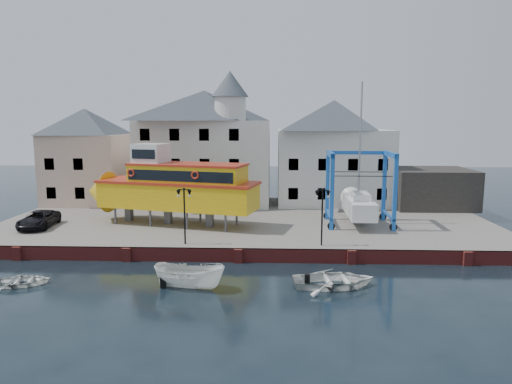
{
  "coord_description": "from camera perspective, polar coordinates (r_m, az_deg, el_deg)",
  "views": [
    {
      "loc": [
        2.48,
        -31.17,
        9.95
      ],
      "look_at": [
        1.0,
        7.0,
        4.0
      ],
      "focal_mm": 32.0,
      "sensor_mm": 36.0,
      "label": 1
    }
  ],
  "objects": [
    {
      "name": "building_white_right",
      "position": [
        50.7,
        9.64,
        4.94
      ],
      "size": [
        12.0,
        8.0,
        11.2
      ],
      "color": "silver",
      "rests_on": "hardstanding"
    },
    {
      "name": "motorboat_a",
      "position": [
        28.32,
        -8.3,
        -11.81
      ],
      "size": [
        4.73,
        2.52,
        1.73
      ],
      "primitive_type": "imported",
      "rotation": [
        0.0,
        0.0,
        1.38
      ],
      "color": "white",
      "rests_on": "ground"
    },
    {
      "name": "building_pink",
      "position": [
        53.4,
        -20.4,
        4.22
      ],
      "size": [
        8.0,
        7.0,
        10.3
      ],
      "color": "#D5A890",
      "rests_on": "hardstanding"
    },
    {
      "name": "building_white_main",
      "position": [
        50.17,
        -6.24,
        5.82
      ],
      "size": [
        14.0,
        8.3,
        14.0
      ],
      "color": "silver",
      "rests_on": "hardstanding"
    },
    {
      "name": "shed_dark",
      "position": [
        51.4,
        20.95,
        0.49
      ],
      "size": [
        8.0,
        7.0,
        4.0
      ],
      "primitive_type": "cube",
      "color": "#272523",
      "rests_on": "hardstanding"
    },
    {
      "name": "lamp_post_right",
      "position": [
        33.07,
        8.3,
        -1.3
      ],
      "size": [
        1.12,
        0.32,
        4.2
      ],
      "color": "black",
      "rests_on": "hardstanding"
    },
    {
      "name": "hardstanding",
      "position": [
        43.29,
        -1.12,
        -3.76
      ],
      "size": [
        44.0,
        22.0,
        1.0
      ],
      "primitive_type": "cube",
      "color": "#635E5A",
      "rests_on": "ground"
    },
    {
      "name": "quay_wall",
      "position": [
        32.76,
        -2.24,
        -7.92
      ],
      "size": [
        44.0,
        0.47,
        1.0
      ],
      "color": "maroon",
      "rests_on": "ground"
    },
    {
      "name": "tour_boat",
      "position": [
        40.46,
        -10.98,
        0.67
      ],
      "size": [
        16.54,
        7.74,
        7.01
      ],
      "rotation": [
        0.0,
        0.0,
        -0.25
      ],
      "color": "#59595E",
      "rests_on": "hardstanding"
    },
    {
      "name": "ground",
      "position": [
        32.81,
        -2.24,
        -8.8
      ],
      "size": [
        140.0,
        140.0,
        0.0
      ],
      "primitive_type": "plane",
      "color": "black",
      "rests_on": "ground"
    },
    {
      "name": "van",
      "position": [
        43.0,
        -25.53,
        -3.1
      ],
      "size": [
        2.8,
        5.19,
        1.38
      ],
      "primitive_type": "imported",
      "rotation": [
        0.0,
        0.0,
        0.11
      ],
      "color": "black",
      "rests_on": "hardstanding"
    },
    {
      "name": "travel_lift",
      "position": [
        41.22,
        12.58,
        -0.99
      ],
      "size": [
        5.84,
        8.16,
        12.25
      ],
      "rotation": [
        0.0,
        0.0,
        -0.03
      ],
      "color": "#1948A6",
      "rests_on": "hardstanding"
    },
    {
      "name": "motorboat_d",
      "position": [
        31.99,
        -27.33,
        -10.29
      ],
      "size": [
        3.94,
        3.23,
        0.71
      ],
      "primitive_type": "imported",
      "rotation": [
        0.0,
        0.0,
        1.82
      ],
      "color": "white",
      "rests_on": "ground"
    },
    {
      "name": "motorboat_b",
      "position": [
        28.74,
        9.65,
        -11.53
      ],
      "size": [
        5.36,
        4.11,
        1.03
      ],
      "primitive_type": "imported",
      "rotation": [
        0.0,
        0.0,
        1.69
      ],
      "color": "white",
      "rests_on": "ground"
    },
    {
      "name": "lamp_post_left",
      "position": [
        33.51,
        -8.96,
        -1.18
      ],
      "size": [
        1.12,
        0.32,
        4.2
      ],
      "color": "black",
      "rests_on": "hardstanding"
    }
  ]
}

